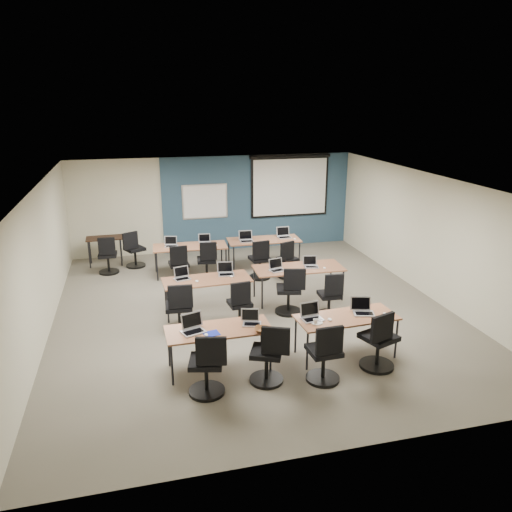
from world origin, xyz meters
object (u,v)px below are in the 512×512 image
object	(u,v)px
task_chair_3	(379,345)
laptop_10	(246,239)
training_table_back_right	(264,241)
laptop_6	(277,268)
task_chair_0	(208,369)
task_chair_10	(260,263)
laptop_9	(205,241)
task_chair_7	(330,299)
training_table_front_right	(346,319)
spare_chair_b	(108,258)
task_chair_6	(290,294)
laptop_2	(311,315)
laptop_8	(171,244)
task_chair_4	(180,312)
projector_screen	(290,183)
task_chair_8	(179,268)
task_chair_11	(287,262)
laptop_0	(193,327)
training_table_back_left	(190,248)
training_table_mid_right	(299,269)
laptop_7	(311,264)
task_chair_1	(269,359)
spare_chair_a	(134,252)
laptop_5	(226,271)
laptop_11	(284,235)
training_table_front_left	(219,331)
task_chair_9	(207,264)
task_chair_2	(325,358)
laptop_4	(182,276)
whiteboard	(205,202)
laptop_3	(363,309)
training_table_mid_left	(207,281)
utility_table	(104,241)
task_chair_5	(240,307)

from	to	relation	value
task_chair_3	laptop_10	distance (m)	5.53
training_table_back_right	laptop_6	distance (m)	2.42
task_chair_3	task_chair_0	bearing A→B (deg)	162.02
task_chair_10	laptop_9	bearing A→B (deg)	135.51
task_chair_7	training_table_front_right	bearing A→B (deg)	-99.49
spare_chair_b	task_chair_6	bearing A→B (deg)	-40.62
laptop_2	laptop_8	bearing A→B (deg)	105.31
laptop_2	task_chair_4	bearing A→B (deg)	138.22
projector_screen	task_chair_8	bearing A→B (deg)	-144.90
spare_chair_b	task_chair_11	bearing A→B (deg)	-15.67
task_chair_3	laptop_6	xyz separation A→B (m)	(-0.82, 3.09, 0.36)
task_chair_10	laptop_0	bearing A→B (deg)	-125.41
training_table_back_left	task_chair_7	bearing A→B (deg)	-50.30
training_table_mid_right	task_chair_0	xyz separation A→B (m)	(-2.51, -3.22, -0.26)
laptop_6	task_chair_11	xyz separation A→B (m)	(0.69, 1.39, -0.40)
laptop_0	laptop_7	world-z (taller)	laptop_0
task_chair_1	laptop_2	xyz separation A→B (m)	(0.90, 0.59, 0.37)
spare_chair_a	projector_screen	bearing A→B (deg)	-14.80
laptop_9	training_table_back_right	bearing A→B (deg)	5.12
laptop_5	laptop_11	size ratio (longest dim) A/B	0.94
task_chair_8	training_table_front_left	bearing A→B (deg)	-90.28
spare_chair_a	task_chair_6	bearing A→B (deg)	-77.95
task_chair_0	task_chair_8	distance (m)	4.78
task_chair_9	task_chair_2	bearing A→B (deg)	-71.57
laptop_5	laptop_8	bearing A→B (deg)	120.33
task_chair_0	laptop_8	xyz separation A→B (m)	(-0.04, 5.53, 0.36)
laptop_4	laptop_5	distance (m)	0.92
training_table_front_left	task_chair_10	world-z (taller)	task_chair_10
task_chair_4	laptop_9	world-z (taller)	task_chair_4
laptop_10	laptop_5	bearing A→B (deg)	-108.08
projector_screen	laptop_7	world-z (taller)	projector_screen
whiteboard	task_chair_1	bearing A→B (deg)	-90.98
task_chair_3	laptop_8	world-z (taller)	task_chair_3
task_chair_11	laptop_3	bearing A→B (deg)	-110.04
training_table_front_left	laptop_2	distance (m)	1.58
laptop_2	task_chair_8	world-z (taller)	laptop_2
laptop_8	task_chair_3	bearing A→B (deg)	-48.45
training_table_back_left	task_chair_2	world-z (taller)	task_chair_2
training_table_front_left	spare_chair_b	world-z (taller)	spare_chair_b
training_table_front_left	task_chair_11	size ratio (longest dim) A/B	1.76
training_table_front_left	laptop_9	world-z (taller)	laptop_9
projector_screen	task_chair_6	size ratio (longest dim) A/B	2.35
laptop_2	task_chair_7	world-z (taller)	laptop_2
training_table_mid_left	task_chair_10	xyz separation A→B (m)	(1.56, 1.67, -0.27)
task_chair_8	laptop_6	bearing A→B (deg)	-43.48
training_table_front_left	utility_table	world-z (taller)	utility_table
laptop_8	laptop_2	bearing A→B (deg)	-54.61
spare_chair_a	laptop_11	bearing A→B (deg)	-36.51
task_chair_5	laptop_6	size ratio (longest dim) A/B	3.04
task_chair_6	laptop_9	bearing A→B (deg)	126.55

